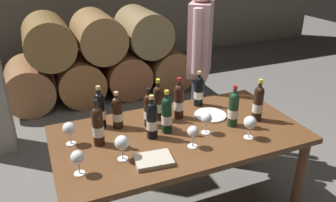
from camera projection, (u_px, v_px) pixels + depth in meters
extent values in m
cylinder|color=brown|center=(28.00, 84.00, 4.35)|extent=(0.60, 0.90, 0.60)
cylinder|color=#966135|center=(78.00, 77.00, 4.57)|extent=(0.60, 0.90, 0.60)
cylinder|color=#985939|center=(123.00, 71.00, 4.79)|extent=(0.60, 0.90, 0.60)
cylinder|color=#95633D|center=(164.00, 65.00, 5.01)|extent=(0.60, 0.90, 0.60)
cylinder|color=brown|center=(48.00, 40.00, 4.23)|extent=(0.60, 0.90, 0.60)
cylinder|color=olive|center=(97.00, 35.00, 4.45)|extent=(0.60, 0.90, 0.60)
cylinder|color=olive|center=(143.00, 31.00, 4.67)|extent=(0.60, 0.90, 0.60)
cube|color=brown|center=(179.00, 135.00, 2.32)|extent=(1.70, 0.90, 0.04)
cylinder|color=brown|center=(298.00, 184.00, 2.43)|extent=(0.07, 0.07, 0.72)
cylinder|color=brown|center=(64.00, 174.00, 2.54)|extent=(0.07, 0.07, 0.72)
cylinder|color=brown|center=(237.00, 134.00, 3.08)|extent=(0.07, 0.07, 0.72)
cylinder|color=black|center=(152.00, 123.00, 2.21)|extent=(0.07, 0.07, 0.21)
sphere|color=black|center=(152.00, 108.00, 2.16)|extent=(0.07, 0.07, 0.07)
cylinder|color=black|center=(152.00, 104.00, 2.15)|extent=(0.03, 0.03, 0.07)
cylinder|color=tan|center=(151.00, 97.00, 2.13)|extent=(0.03, 0.03, 0.02)
cylinder|color=silver|center=(152.00, 125.00, 2.21)|extent=(0.07, 0.07, 0.06)
cylinder|color=black|center=(179.00, 104.00, 2.47)|extent=(0.07, 0.07, 0.22)
sphere|color=black|center=(179.00, 89.00, 2.42)|extent=(0.07, 0.07, 0.07)
cylinder|color=black|center=(179.00, 86.00, 2.41)|extent=(0.03, 0.03, 0.07)
cylinder|color=#B21E23|center=(179.00, 80.00, 2.39)|extent=(0.03, 0.03, 0.03)
cylinder|color=silver|center=(179.00, 105.00, 2.47)|extent=(0.07, 0.07, 0.07)
cylinder|color=black|center=(100.00, 113.00, 2.34)|extent=(0.07, 0.07, 0.22)
sphere|color=black|center=(99.00, 98.00, 2.29)|extent=(0.07, 0.07, 0.07)
cylinder|color=black|center=(99.00, 94.00, 2.28)|extent=(0.03, 0.03, 0.07)
cylinder|color=tan|center=(98.00, 88.00, 2.26)|extent=(0.03, 0.03, 0.02)
cylinder|color=silver|center=(100.00, 114.00, 2.34)|extent=(0.07, 0.07, 0.07)
cylinder|color=black|center=(98.00, 129.00, 2.13)|extent=(0.07, 0.07, 0.22)
sphere|color=black|center=(97.00, 113.00, 2.08)|extent=(0.07, 0.07, 0.07)
cylinder|color=black|center=(96.00, 109.00, 2.06)|extent=(0.03, 0.03, 0.07)
cylinder|color=black|center=(95.00, 101.00, 2.04)|extent=(0.03, 0.03, 0.03)
cylinder|color=silver|center=(98.00, 131.00, 2.13)|extent=(0.07, 0.07, 0.07)
cylinder|color=black|center=(149.00, 113.00, 2.36)|extent=(0.07, 0.07, 0.20)
sphere|color=black|center=(149.00, 99.00, 2.31)|extent=(0.07, 0.07, 0.07)
cylinder|color=black|center=(148.00, 96.00, 2.30)|extent=(0.03, 0.03, 0.06)
cylinder|color=black|center=(148.00, 90.00, 2.28)|extent=(0.03, 0.03, 0.02)
cylinder|color=silver|center=(149.00, 114.00, 2.36)|extent=(0.07, 0.07, 0.06)
cylinder|color=black|center=(118.00, 115.00, 2.34)|extent=(0.07, 0.07, 0.19)
sphere|color=black|center=(117.00, 102.00, 2.30)|extent=(0.07, 0.07, 0.07)
cylinder|color=black|center=(116.00, 99.00, 2.29)|extent=(0.03, 0.03, 0.06)
cylinder|color=tan|center=(116.00, 93.00, 2.27)|extent=(0.03, 0.03, 0.02)
cylinder|color=silver|center=(118.00, 116.00, 2.34)|extent=(0.07, 0.07, 0.06)
cylinder|color=black|center=(258.00, 106.00, 2.43)|extent=(0.07, 0.07, 0.22)
sphere|color=black|center=(259.00, 91.00, 2.38)|extent=(0.07, 0.07, 0.07)
cylinder|color=black|center=(260.00, 88.00, 2.37)|extent=(0.03, 0.03, 0.07)
cylinder|color=gold|center=(261.00, 81.00, 2.35)|extent=(0.03, 0.03, 0.03)
cylinder|color=silver|center=(257.00, 108.00, 2.44)|extent=(0.07, 0.07, 0.07)
cylinder|color=black|center=(158.00, 106.00, 2.44)|extent=(0.07, 0.07, 0.22)
sphere|color=black|center=(158.00, 91.00, 2.39)|extent=(0.07, 0.07, 0.07)
cylinder|color=black|center=(158.00, 87.00, 2.38)|extent=(0.03, 0.03, 0.07)
cylinder|color=gold|center=(158.00, 81.00, 2.36)|extent=(0.03, 0.03, 0.03)
cylinder|color=silver|center=(158.00, 107.00, 2.45)|extent=(0.07, 0.07, 0.07)
cylinder|color=#19381E|center=(233.00, 112.00, 2.36)|extent=(0.07, 0.07, 0.21)
sphere|color=#19381E|center=(234.00, 97.00, 2.31)|extent=(0.07, 0.07, 0.07)
cylinder|color=#19381E|center=(235.00, 93.00, 2.30)|extent=(0.03, 0.03, 0.07)
cylinder|color=#B21E23|center=(235.00, 87.00, 2.28)|extent=(0.03, 0.03, 0.02)
cylinder|color=silver|center=(233.00, 113.00, 2.36)|extent=(0.07, 0.07, 0.06)
cylinder|color=black|center=(167.00, 118.00, 2.27)|extent=(0.07, 0.07, 0.22)
sphere|color=black|center=(167.00, 103.00, 2.23)|extent=(0.07, 0.07, 0.07)
cylinder|color=black|center=(167.00, 99.00, 2.21)|extent=(0.03, 0.03, 0.07)
cylinder|color=gold|center=(167.00, 92.00, 2.19)|extent=(0.03, 0.03, 0.02)
cylinder|color=silver|center=(167.00, 119.00, 2.28)|extent=(0.07, 0.07, 0.06)
cylinder|color=black|center=(199.00, 94.00, 2.66)|extent=(0.07, 0.07, 0.20)
sphere|color=black|center=(199.00, 81.00, 2.62)|extent=(0.07, 0.07, 0.07)
cylinder|color=black|center=(199.00, 78.00, 2.61)|extent=(0.03, 0.03, 0.06)
cylinder|color=tan|center=(199.00, 73.00, 2.59)|extent=(0.03, 0.03, 0.02)
cylinder|color=silver|center=(199.00, 95.00, 2.67)|extent=(0.07, 0.07, 0.06)
cylinder|color=white|center=(71.00, 144.00, 2.18)|extent=(0.06, 0.06, 0.00)
cylinder|color=white|center=(70.00, 138.00, 2.16)|extent=(0.01, 0.01, 0.07)
sphere|color=white|center=(69.00, 128.00, 2.13)|extent=(0.08, 0.08, 0.08)
cylinder|color=white|center=(123.00, 159.00, 2.02)|extent=(0.06, 0.06, 0.00)
cylinder|color=white|center=(122.00, 153.00, 2.00)|extent=(0.01, 0.01, 0.07)
sphere|color=white|center=(122.00, 142.00, 1.97)|extent=(0.09, 0.09, 0.09)
cylinder|color=white|center=(192.00, 146.00, 2.15)|extent=(0.06, 0.06, 0.00)
cylinder|color=white|center=(192.00, 141.00, 2.13)|extent=(0.01, 0.01, 0.07)
sphere|color=white|center=(193.00, 132.00, 2.10)|extent=(0.07, 0.07, 0.07)
cylinder|color=white|center=(206.00, 132.00, 2.30)|extent=(0.06, 0.06, 0.00)
cylinder|color=white|center=(206.00, 127.00, 2.29)|extent=(0.01, 0.01, 0.07)
sphere|color=white|center=(206.00, 118.00, 2.26)|extent=(0.08, 0.08, 0.08)
cylinder|color=white|center=(80.00, 173.00, 1.89)|extent=(0.06, 0.06, 0.00)
cylinder|color=white|center=(79.00, 168.00, 1.87)|extent=(0.01, 0.01, 0.07)
sphere|color=white|center=(77.00, 157.00, 1.85)|extent=(0.08, 0.08, 0.08)
cylinder|color=white|center=(248.00, 137.00, 2.25)|extent=(0.06, 0.06, 0.00)
cylinder|color=white|center=(249.00, 132.00, 2.23)|extent=(0.01, 0.01, 0.07)
sphere|color=white|center=(250.00, 122.00, 2.20)|extent=(0.09, 0.09, 0.09)
cube|color=#B2A893|center=(154.00, 160.00, 1.99)|extent=(0.24, 0.18, 0.03)
cylinder|color=white|center=(210.00, 115.00, 2.53)|extent=(0.24, 0.24, 0.01)
cylinder|color=#383842|center=(198.00, 112.00, 3.32)|extent=(0.11, 0.11, 0.85)
cylinder|color=#383842|center=(196.00, 118.00, 3.22)|extent=(0.11, 0.11, 0.85)
cube|color=#CC9EA8|center=(200.00, 39.00, 2.96)|extent=(0.33, 0.36, 0.64)
cylinder|color=#CC9EA8|center=(204.00, 30.00, 3.13)|extent=(0.08, 0.08, 0.54)
cylinder|color=#CC9EA8|center=(197.00, 42.00, 2.76)|extent=(0.08, 0.08, 0.54)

